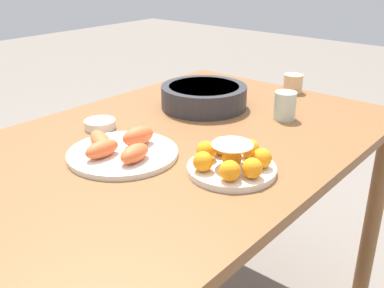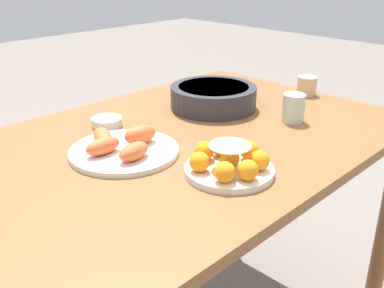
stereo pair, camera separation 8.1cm
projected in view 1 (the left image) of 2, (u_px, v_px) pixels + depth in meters
The scene contains 7 objects.
dining_table at pixel (159, 177), 1.27m from camera, with size 1.51×0.90×0.77m.
cake_plate at pixel (231, 161), 1.07m from camera, with size 0.22×0.22×0.08m.
serving_bowl at pixel (204, 96), 1.52m from camera, with size 0.29×0.29×0.08m.
sauce_bowl at pixel (100, 124), 1.35m from camera, with size 0.09×0.09×0.03m.
seafood_platter at pixel (121, 150), 1.16m from camera, with size 0.29×0.29×0.06m.
cup_near at pixel (285, 106), 1.42m from camera, with size 0.07×0.07×0.09m.
cup_far at pixel (293, 83), 1.69m from camera, with size 0.07×0.07×0.07m.
Camera 1 is at (-0.80, -0.80, 1.26)m, focal length 42.00 mm.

